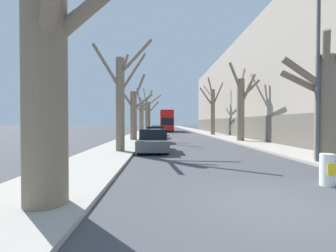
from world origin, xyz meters
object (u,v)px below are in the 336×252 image
parked_car_2 (156,133)px  parked_car_3 (157,131)px  street_tree_left_2 (134,112)px  street_tree_left_3 (141,115)px  street_tree_left_0 (49,59)px  parked_car_0 (153,141)px  street_tree_left_4 (146,113)px  street_tree_right_2 (212,108)px  lamp_post (316,62)px  street_tree_right_1 (241,105)px  street_tree_left_5 (149,115)px  street_tree_left_1 (121,98)px  street_tree_right_0 (324,103)px  traffic_bollard (327,170)px  parked_car_1 (155,135)px  double_decker_bus (166,120)px

parked_car_2 → parked_car_3: size_ratio=1.07×
street_tree_left_2 → street_tree_left_3: street_tree_left_3 is taller
street_tree_left_0 → street_tree_left_2: bearing=90.7°
parked_car_0 → street_tree_left_0: bearing=-101.9°
street_tree_left_2 → parked_car_3: bearing=77.1°
street_tree_left_4 → street_tree_right_2: bearing=-42.3°
lamp_post → street_tree_right_2: bearing=88.3°
street_tree_right_1 → street_tree_left_5: bearing=109.5°
street_tree_left_1 → street_tree_right_2: 20.77m
street_tree_right_0 → parked_car_2: 18.57m
street_tree_left_0 → street_tree_left_5: street_tree_left_5 is taller
traffic_bollard → parked_car_3: bearing=101.5°
street_tree_left_5 → parked_car_1: (1.97, -29.36, -2.90)m
street_tree_left_0 → lamp_post: size_ratio=0.96×
street_tree_left_5 → street_tree_left_3: bearing=-90.6°
street_tree_left_0 → street_tree_left_3: 27.12m
street_tree_right_1 → lamp_post: bearing=-94.4°
street_tree_left_4 → traffic_bollard: bearing=-78.0°
street_tree_left_4 → double_decker_bus: bearing=54.6°
street_tree_left_2 → lamp_post: 16.31m
street_tree_left_1 → parked_car_0: 3.38m
street_tree_right_2 → street_tree_right_0: bearing=-90.5°
street_tree_left_1 → traffic_bollard: (7.28, -7.50, -2.90)m
street_tree_right_1 → traffic_bollard: bearing=-101.1°
street_tree_right_2 → parked_car_1: 14.23m
parked_car_0 → street_tree_left_4: bearing=94.4°
street_tree_left_4 → street_tree_right_0: street_tree_left_4 is taller
street_tree_left_2 → street_tree_left_4: 18.43m
street_tree_left_1 → street_tree_right_0: bearing=-22.1°
street_tree_right_0 → street_tree_left_4: bearing=107.6°
street_tree_left_1 → street_tree_right_1: (10.21, 7.42, 0.17)m
parked_car_0 → parked_car_2: 12.21m
street_tree_right_1 → street_tree_left_0: bearing=-122.0°
double_decker_bus → parked_car_3: 14.47m
parked_car_1 → parked_car_3: parked_car_1 is taller
street_tree_right_1 → street_tree_right_2: street_tree_right_2 is taller
street_tree_left_0 → double_decker_bus: street_tree_left_0 is taller
street_tree_left_1 → street_tree_right_1: street_tree_right_1 is taller
lamp_post → street_tree_left_3: bearing=113.2°
street_tree_left_3 → street_tree_right_0: street_tree_left_3 is taller
street_tree_left_2 → parked_car_3: size_ratio=1.66×
street_tree_left_0 → lamp_post: (9.35, 4.84, 1.35)m
traffic_bollard → parked_car_2: bearing=104.7°
street_tree_left_3 → street_tree_left_2: bearing=-90.4°
street_tree_left_2 → parked_car_3: street_tree_left_2 is taller
street_tree_left_3 → street_tree_right_0: (10.01, -22.14, -0.11)m
lamp_post → double_decker_bus: bearing=98.5°
street_tree_right_2 → parked_car_0: street_tree_right_2 is taller
street_tree_left_3 → double_decker_bus: size_ratio=0.64×
traffic_bollard → double_decker_bus: bearing=94.9°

